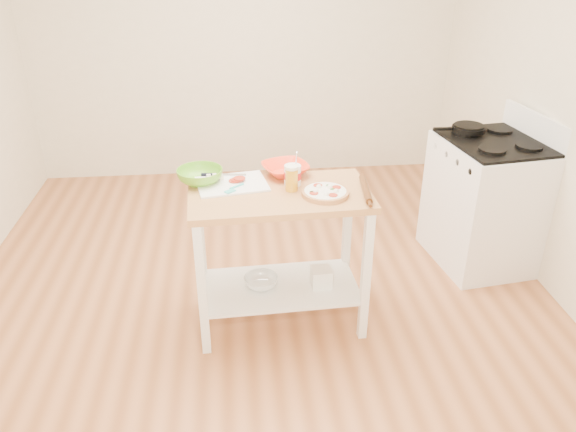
{
  "coord_description": "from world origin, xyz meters",
  "views": [
    {
      "loc": [
        -0.11,
        -3.14,
        2.25
      ],
      "look_at": [
        0.18,
        -0.25,
        0.75
      ],
      "focal_mm": 35.0,
      "sensor_mm": 36.0,
      "label": 1
    }
  ],
  "objects_px": {
    "prep_island": "(280,232)",
    "spatula": "(234,188)",
    "green_bowl": "(200,176)",
    "rolling_pin": "(366,189)",
    "orange_bowl": "(285,169)",
    "gas_stove": "(485,202)",
    "beer_pint": "(292,178)",
    "cutting_board": "(231,183)",
    "knife": "(217,175)",
    "yogurt_tub": "(293,175)",
    "skillet": "(468,128)",
    "pizza": "(325,192)",
    "shelf_bin": "(321,277)",
    "shelf_glass_bowl": "(261,282)"
  },
  "relations": [
    {
      "from": "gas_stove",
      "to": "shelf_bin",
      "type": "distance_m",
      "value": 1.45
    },
    {
      "from": "gas_stove",
      "to": "rolling_pin",
      "type": "distance_m",
      "value": 1.32
    },
    {
      "from": "prep_island",
      "to": "beer_pint",
      "type": "height_order",
      "value": "beer_pint"
    },
    {
      "from": "spatula",
      "to": "yogurt_tub",
      "type": "distance_m",
      "value": 0.35
    },
    {
      "from": "rolling_pin",
      "to": "yogurt_tub",
      "type": "bearing_deg",
      "value": 159.55
    },
    {
      "from": "pizza",
      "to": "shelf_bin",
      "type": "bearing_deg",
      "value": 93.18
    },
    {
      "from": "spatula",
      "to": "orange_bowl",
      "type": "relative_size",
      "value": 0.48
    },
    {
      "from": "yogurt_tub",
      "to": "green_bowl",
      "type": "bearing_deg",
      "value": 171.19
    },
    {
      "from": "knife",
      "to": "green_bowl",
      "type": "height_order",
      "value": "green_bowl"
    },
    {
      "from": "spatula",
      "to": "gas_stove",
      "type": "bearing_deg",
      "value": -21.14
    },
    {
      "from": "rolling_pin",
      "to": "spatula",
      "type": "bearing_deg",
      "value": 173.0
    },
    {
      "from": "skillet",
      "to": "rolling_pin",
      "type": "xyz_separation_m",
      "value": [
        -0.92,
        -0.83,
        -0.06
      ]
    },
    {
      "from": "pizza",
      "to": "yogurt_tub",
      "type": "relative_size",
      "value": 1.26
    },
    {
      "from": "skillet",
      "to": "knife",
      "type": "xyz_separation_m",
      "value": [
        -1.76,
        -0.53,
        -0.06
      ]
    },
    {
      "from": "orange_bowl",
      "to": "gas_stove",
      "type": "bearing_deg",
      "value": 13.15
    },
    {
      "from": "green_bowl",
      "to": "rolling_pin",
      "type": "xyz_separation_m",
      "value": [
        0.94,
        -0.23,
        -0.02
      ]
    },
    {
      "from": "cutting_board",
      "to": "orange_bowl",
      "type": "distance_m",
      "value": 0.35
    },
    {
      "from": "pizza",
      "to": "green_bowl",
      "type": "relative_size",
      "value": 1.0
    },
    {
      "from": "skillet",
      "to": "pizza",
      "type": "height_order",
      "value": "skillet"
    },
    {
      "from": "prep_island",
      "to": "yogurt_tub",
      "type": "relative_size",
      "value": 4.96
    },
    {
      "from": "shelf_glass_bowl",
      "to": "shelf_bin",
      "type": "relative_size",
      "value": 1.74
    },
    {
      "from": "gas_stove",
      "to": "beer_pint",
      "type": "height_order",
      "value": "gas_stove"
    },
    {
      "from": "skillet",
      "to": "shelf_bin",
      "type": "xyz_separation_m",
      "value": [
        -1.16,
        -0.8,
        -0.65
      ]
    },
    {
      "from": "beer_pint",
      "to": "orange_bowl",
      "type": "bearing_deg",
      "value": 93.28
    },
    {
      "from": "shelf_glass_bowl",
      "to": "rolling_pin",
      "type": "bearing_deg",
      "value": -5.15
    },
    {
      "from": "skillet",
      "to": "green_bowl",
      "type": "distance_m",
      "value": 1.95
    },
    {
      "from": "skillet",
      "to": "yogurt_tub",
      "type": "height_order",
      "value": "yogurt_tub"
    },
    {
      "from": "prep_island",
      "to": "shelf_bin",
      "type": "xyz_separation_m",
      "value": [
        0.25,
        -0.02,
        -0.32
      ]
    },
    {
      "from": "knife",
      "to": "shelf_glass_bowl",
      "type": "distance_m",
      "value": 0.71
    },
    {
      "from": "cutting_board",
      "to": "rolling_pin",
      "type": "xyz_separation_m",
      "value": [
        0.76,
        -0.18,
        0.01
      ]
    },
    {
      "from": "shelf_glass_bowl",
      "to": "cutting_board",
      "type": "bearing_deg",
      "value": 139.91
    },
    {
      "from": "orange_bowl",
      "to": "beer_pint",
      "type": "distance_m",
      "value": 0.24
    },
    {
      "from": "green_bowl",
      "to": "beer_pint",
      "type": "relative_size",
      "value": 1.79
    },
    {
      "from": "gas_stove",
      "to": "green_bowl",
      "type": "relative_size",
      "value": 4.12
    },
    {
      "from": "gas_stove",
      "to": "yogurt_tub",
      "type": "xyz_separation_m",
      "value": [
        -1.46,
        -0.5,
        0.49
      ]
    },
    {
      "from": "gas_stove",
      "to": "shelf_bin",
      "type": "xyz_separation_m",
      "value": [
        -1.29,
        -0.63,
        -0.15
      ]
    },
    {
      "from": "prep_island",
      "to": "shelf_glass_bowl",
      "type": "bearing_deg",
      "value": 178.02
    },
    {
      "from": "pizza",
      "to": "orange_bowl",
      "type": "distance_m",
      "value": 0.37
    },
    {
      "from": "cutting_board",
      "to": "knife",
      "type": "relative_size",
      "value": 1.63
    },
    {
      "from": "shelf_glass_bowl",
      "to": "skillet",
      "type": "bearing_deg",
      "value": 26.86
    },
    {
      "from": "prep_island",
      "to": "knife",
      "type": "bearing_deg",
      "value": 144.82
    },
    {
      "from": "gas_stove",
      "to": "green_bowl",
      "type": "height_order",
      "value": "gas_stove"
    },
    {
      "from": "cutting_board",
      "to": "knife",
      "type": "bearing_deg",
      "value": 115.9
    },
    {
      "from": "prep_island",
      "to": "spatula",
      "type": "distance_m",
      "value": 0.38
    },
    {
      "from": "spatula",
      "to": "knife",
      "type": "height_order",
      "value": "knife"
    },
    {
      "from": "knife",
      "to": "orange_bowl",
      "type": "bearing_deg",
      "value": 7.9
    },
    {
      "from": "pizza",
      "to": "spatula",
      "type": "xyz_separation_m",
      "value": [
        -0.51,
        0.1,
        0.0
      ]
    },
    {
      "from": "skillet",
      "to": "green_bowl",
      "type": "bearing_deg",
      "value": -159.52
    },
    {
      "from": "cutting_board",
      "to": "beer_pint",
      "type": "bearing_deg",
      "value": -27.44
    },
    {
      "from": "spatula",
      "to": "knife",
      "type": "relative_size",
      "value": 0.48
    }
  ]
}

